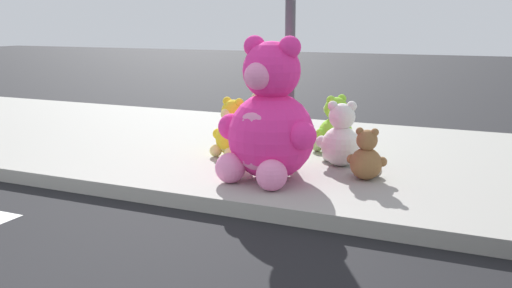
# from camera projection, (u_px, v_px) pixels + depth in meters

# --- Properties ---
(sidewalk) EXTENTS (28.00, 4.40, 0.15)m
(sidewalk) POSITION_uv_depth(u_px,v_px,m) (239.00, 149.00, 7.37)
(sidewalk) COLOR #9E9B93
(sidewalk) RESTS_ON ground_plane
(sign_pole) EXTENTS (0.56, 0.11, 3.20)m
(sign_pole) POSITION_uv_depth(u_px,v_px,m) (290.00, 9.00, 5.88)
(sign_pole) COLOR #4C4C51
(sign_pole) RESTS_ON sidewalk
(plush_pink_large) EXTENTS (1.10, 1.00, 1.44)m
(plush_pink_large) POSITION_uv_depth(u_px,v_px,m) (269.00, 123.00, 5.59)
(plush_pink_large) COLOR #F22D93
(plush_pink_large) RESTS_ON sidewalk
(plush_brown) EXTENTS (0.41, 0.36, 0.53)m
(plush_brown) POSITION_uv_depth(u_px,v_px,m) (366.00, 159.00, 5.67)
(plush_brown) COLOR olive
(plush_brown) RESTS_ON sidewalk
(plush_yellow) EXTENTS (0.52, 0.50, 0.70)m
(plush_yellow) POSITION_uv_depth(u_px,v_px,m) (232.00, 133.00, 6.63)
(plush_yellow) COLOR yellow
(plush_yellow) RESTS_ON sidewalk
(plush_tan) EXTENTS (0.48, 0.49, 0.68)m
(plush_tan) POSITION_uv_depth(u_px,v_px,m) (257.00, 126.00, 7.10)
(plush_tan) COLOR tan
(plush_tan) RESTS_ON sidewalk
(plush_lime) EXTENTS (0.51, 0.51, 0.71)m
(plush_lime) POSITION_uv_depth(u_px,v_px,m) (334.00, 130.00, 6.81)
(plush_lime) COLOR #8CD133
(plush_lime) RESTS_ON sidewalk
(plush_white) EXTENTS (0.54, 0.52, 0.72)m
(plush_white) POSITION_uv_depth(u_px,v_px,m) (341.00, 140.00, 6.20)
(plush_white) COLOR white
(plush_white) RESTS_ON sidewalk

